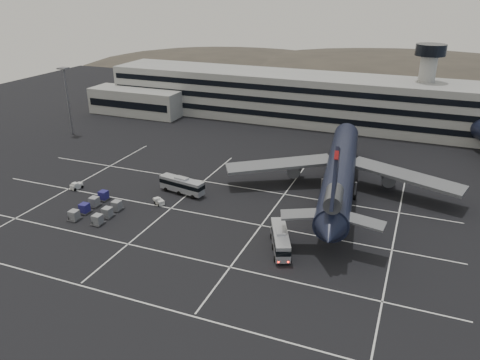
% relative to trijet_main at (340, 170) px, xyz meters
% --- Properties ---
extents(ground, '(260.00, 260.00, 0.00)m').
position_rel_trijet_main_xyz_m(ground, '(-22.03, -21.79, -5.25)').
color(ground, black).
rests_on(ground, ground).
extents(lane_markings, '(90.00, 55.62, 0.01)m').
position_rel_trijet_main_xyz_m(lane_markings, '(-21.08, -21.06, -5.24)').
color(lane_markings, silver).
rests_on(lane_markings, ground).
extents(terminal, '(125.00, 26.00, 24.00)m').
position_rel_trijet_main_xyz_m(terminal, '(-24.98, 49.36, 1.68)').
color(terminal, gray).
rests_on(terminal, ground).
extents(hills, '(352.00, 180.00, 44.00)m').
position_rel_trijet_main_xyz_m(hills, '(-4.04, 148.21, -17.32)').
color(hills, '#38332B').
rests_on(hills, ground).
extents(lightpole_left, '(2.40, 2.40, 18.28)m').
position_rel_trijet_main_xyz_m(lightpole_left, '(-77.03, 13.21, 6.57)').
color(lightpole_left, slate).
rests_on(lightpole_left, ground).
extents(trijet_main, '(47.09, 57.66, 18.08)m').
position_rel_trijet_main_xyz_m(trijet_main, '(0.00, 0.00, 0.00)').
color(trijet_main, black).
rests_on(trijet_main, ground).
extents(bus_near, '(5.96, 10.02, 3.49)m').
position_rel_trijet_main_xyz_m(bus_near, '(-4.64, -24.14, -3.34)').
color(bus_near, '#97999F').
rests_on(bus_near, ground).
extents(bus_far, '(10.00, 3.91, 3.44)m').
position_rel_trijet_main_xyz_m(bus_far, '(-29.29, -10.90, -3.37)').
color(bus_far, '#97999F').
rests_on(bus_far, ground).
extents(tug_a, '(1.97, 2.61, 1.50)m').
position_rel_trijet_main_xyz_m(tug_a, '(-50.53, -17.10, -4.58)').
color(tug_a, beige).
rests_on(tug_a, ground).
extents(tug_b, '(2.51, 2.26, 1.39)m').
position_rel_trijet_main_xyz_m(tug_b, '(-30.86, -17.10, -4.63)').
color(tug_b, beige).
rests_on(tug_b, ground).
extents(uld_cluster, '(7.21, 11.11, 1.83)m').
position_rel_trijet_main_xyz_m(uld_cluster, '(-39.74, -24.33, -4.36)').
color(uld_cluster, '#2D2D30').
rests_on(uld_cluster, ground).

